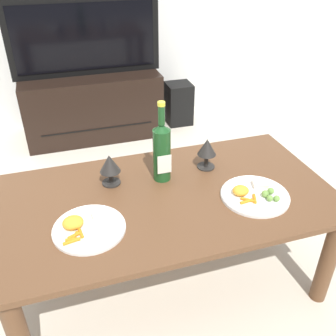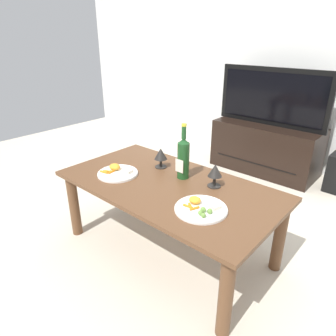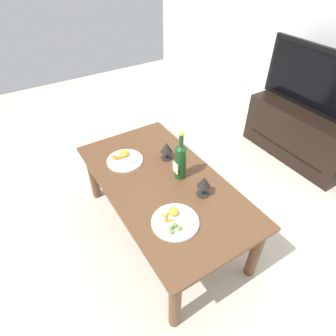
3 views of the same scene
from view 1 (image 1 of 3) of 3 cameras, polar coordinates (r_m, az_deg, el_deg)
The scene contains 10 objects.
ground_plane at distance 1.86m, azimuth -0.05°, elevation -16.58°, with size 6.40×6.40×0.00m, color beige.
dining_table at distance 1.58m, azimuth -0.05°, elevation -6.49°, with size 1.37×0.73×0.50m.
tv_stand at distance 3.07m, azimuth -11.47°, elevation 9.42°, with size 1.05×0.48×0.50m.
tv_screen at distance 2.92m, azimuth -12.61°, elevation 18.99°, with size 1.10×0.05×0.55m.
floor_speaker at distance 3.24m, azimuth 1.65°, elevation 9.84°, with size 0.21×0.21×0.35m, color black.
wine_bottle at distance 1.56m, azimuth -0.96°, elevation 2.77°, with size 0.08×0.08×0.35m.
goblet_left at distance 1.57m, azimuth -8.91°, elevation 0.47°, with size 0.09×0.09×0.14m.
goblet_right at distance 1.67m, azimuth 5.98°, elevation 2.97°, with size 0.08×0.08×0.14m.
dinner_plate_left at distance 1.38m, azimuth -12.26°, elevation -8.85°, with size 0.26×0.26×0.05m.
dinner_plate_right at distance 1.55m, azimuth 13.09°, elevation -3.98°, with size 0.28×0.28×0.05m.
Camera 1 is at (-0.37, -1.18, 1.40)m, focal length 39.83 mm.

